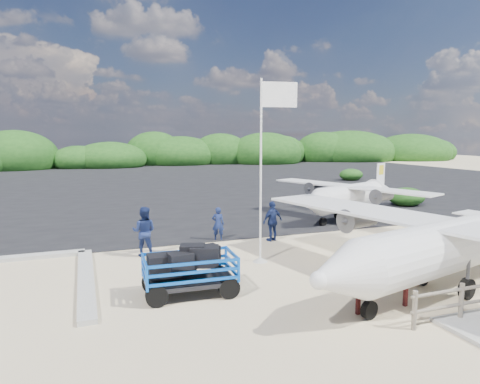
{
  "coord_description": "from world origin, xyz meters",
  "views": [
    {
      "loc": [
        -4.44,
        -12.84,
        4.74
      ],
      "look_at": [
        2.29,
        5.36,
        2.15
      ],
      "focal_mm": 32.0,
      "sensor_mm": 36.0,
      "label": 1
    }
  ],
  "objects": [
    {
      "name": "crew_b",
      "position": [
        -2.28,
        3.87,
        0.99
      ],
      "size": [
        1.17,
        1.05,
        1.97
      ],
      "primitive_type": "imported",
      "rotation": [
        0.0,
        0.0,
        2.76
      ],
      "color": "navy",
      "rests_on": "ground"
    },
    {
      "name": "signboard",
      "position": [
        3.07,
        -3.74,
        0.0
      ],
      "size": [
        1.79,
        0.18,
        1.47
      ],
      "primitive_type": null,
      "rotation": [
        0.0,
        0.0,
        0.01
      ],
      "color": "#561B18",
      "rests_on": "ground"
    },
    {
      "name": "vegetation_band",
      "position": [
        0.0,
        55.0,
        0.0
      ],
      "size": [
        124.0,
        8.0,
        4.4
      ],
      "primitive_type": null,
      "color": "#B2B2B2",
      "rests_on": "ground"
    },
    {
      "name": "asphalt_apron",
      "position": [
        0.0,
        30.0,
        0.0
      ],
      "size": [
        90.0,
        50.0,
        0.04
      ],
      "primitive_type": null,
      "color": "#B2B2B2",
      "rests_on": "ground"
    },
    {
      "name": "baggage_cart",
      "position": [
        -1.6,
        -0.87,
        0.0
      ],
      "size": [
        3.0,
        1.81,
        1.46
      ],
      "primitive_type": null,
      "rotation": [
        0.0,
        0.0,
        -0.05
      ],
      "color": "blue",
      "rests_on": "ground"
    },
    {
      "name": "ground",
      "position": [
        0.0,
        0.0,
        0.0
      ],
      "size": [
        160.0,
        160.0,
        0.0
      ],
      "primitive_type": "plane",
      "color": "beige"
    },
    {
      "name": "aircraft_large",
      "position": [
        16.0,
        21.51,
        0.0
      ],
      "size": [
        17.07,
        17.07,
        4.22
      ],
      "primitive_type": null,
      "rotation": [
        0.0,
        0.0,
        3.39
      ],
      "color": "#B2B2B2",
      "rests_on": "ground"
    },
    {
      "name": "crew_c",
      "position": [
        3.47,
        4.33,
        0.9
      ],
      "size": [
        1.14,
        0.72,
        1.8
      ],
      "primitive_type": "imported",
      "rotation": [
        0.0,
        0.0,
        3.42
      ],
      "color": "navy",
      "rests_on": "ground"
    },
    {
      "name": "flagpole",
      "position": [
        1.7,
        1.56,
        0.0
      ],
      "size": [
        1.42,
        0.77,
        6.76
      ],
      "primitive_type": null,
      "rotation": [
        0.0,
        0.0,
        -0.16
      ],
      "color": "white",
      "rests_on": "ground"
    },
    {
      "name": "crew_a",
      "position": [
        1.2,
        5.28,
        0.76
      ],
      "size": [
        0.65,
        0.55,
        1.53
      ],
      "primitive_type": "imported",
      "rotation": [
        0.0,
        0.0,
        2.76
      ],
      "color": "navy",
      "rests_on": "ground"
    }
  ]
}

